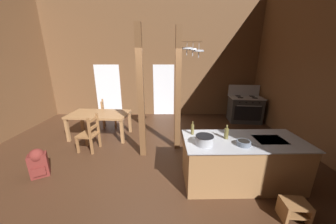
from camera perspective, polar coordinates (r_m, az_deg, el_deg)
The scene contains 17 objects.
ground_plane at distance 4.23m, azimuth -8.04°, elevation -16.76°, with size 9.04×8.16×0.10m, color #422819.
wall_back at distance 7.25m, azimuth -4.88°, elevation 17.24°, with size 9.04×0.14×4.64m, color brown.
glazed_door_back_left at distance 7.66m, azimuth -18.73°, elevation 6.64°, with size 1.00×0.01×2.05m, color white.
glazed_panel_back_right at distance 7.27m, azimuth -1.40°, elevation 7.03°, with size 0.84×0.01×2.05m, color white.
kitchen_island at distance 3.69m, azimuth 22.58°, elevation -14.49°, with size 2.17×0.99×0.89m.
stove_range at distance 7.16m, azimuth 23.56°, elevation 0.97°, with size 1.22×0.92×1.32m.
support_post_with_pot_rack at distance 4.29m, azimuth 3.76°, elevation 8.13°, with size 0.65×0.25×2.99m.
support_post_center at distance 4.02m, azimuth -8.81°, elevation 5.41°, with size 0.14×0.14×2.99m.
step_stool at distance 3.48m, azimuth 35.74°, elevation -24.15°, with size 0.38×0.31×0.30m.
dining_table at distance 5.59m, azimuth -21.37°, elevation -1.25°, with size 1.76×1.02×0.74m.
ladderback_chair_near_window at distance 6.37m, azimuth -19.01°, elevation -0.69°, with size 0.54×0.54×0.95m.
ladderback_chair_by_post at distance 4.92m, azimuth -24.05°, elevation -6.49°, with size 0.50×0.50×0.95m.
backpack at distance 4.47m, azimuth -36.50°, elevation -12.89°, with size 0.39×0.38×0.60m.
stockpot_on_counter at distance 3.06m, azimuth 11.74°, elevation -8.94°, with size 0.37×0.30×0.16m.
mixing_bowl_on_counter at distance 3.26m, azimuth 23.28°, elevation -9.23°, with size 0.23×0.23×0.08m.
bottle_tall_on_counter at distance 3.38m, azimuth 18.38°, elevation -6.53°, with size 0.08×0.08×0.27m.
bottle_short_on_counter at distance 3.42m, azimuth 7.91°, elevation -5.53°, with size 0.06×0.06×0.26m.
Camera 1 is at (0.55, -3.48, 2.30)m, focal length 18.81 mm.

